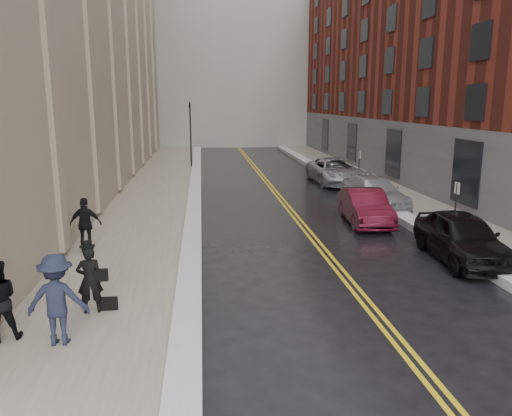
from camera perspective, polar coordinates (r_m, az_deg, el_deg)
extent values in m
plane|color=black|center=(11.26, 3.64, -15.69)|extent=(160.00, 160.00, 0.00)
cube|color=gray|center=(26.46, -12.03, 0.57)|extent=(4.00, 64.00, 0.15)
cube|color=gray|center=(28.43, 16.15, 1.15)|extent=(3.00, 64.00, 0.15)
cube|color=gold|center=(26.66, 2.85, 0.75)|extent=(0.12, 64.00, 0.01)
cube|color=gold|center=(26.69, 3.36, 0.76)|extent=(0.12, 64.00, 0.01)
cube|color=silver|center=(26.31, -7.05, 0.80)|extent=(0.70, 60.80, 0.26)
cube|color=silver|center=(27.77, 12.62, 1.24)|extent=(0.85, 60.80, 0.30)
cube|color=maroon|center=(38.22, 25.21, 16.65)|extent=(14.00, 50.00, 18.00)
cylinder|color=black|center=(39.90, -7.48, 8.21)|extent=(0.12, 0.12, 5.20)
imported|color=black|center=(39.82, -7.56, 11.08)|extent=(0.18, 0.15, 0.90)
cylinder|color=black|center=(20.68, 21.79, -0.34)|extent=(0.06, 0.06, 2.20)
cube|color=white|center=(20.51, 21.99, 2.12)|extent=(0.02, 0.35, 0.45)
cylinder|color=black|center=(31.60, 11.68, 4.32)|extent=(0.06, 0.06, 2.20)
cube|color=white|center=(31.50, 11.75, 5.94)|extent=(0.02, 0.35, 0.45)
imported|color=black|center=(17.99, 22.46, -3.08)|extent=(2.28, 4.93, 1.64)
imported|color=#460C18|center=(22.19, 12.38, 0.13)|extent=(1.94, 4.66, 1.50)
imported|color=#ABAEB3|center=(25.73, 13.33, 1.74)|extent=(2.59, 5.41, 1.52)
imported|color=#9EA0A6|center=(32.72, 9.04, 4.19)|extent=(2.92, 6.01, 1.65)
imported|color=black|center=(12.92, -18.48, -7.77)|extent=(0.68, 0.51, 1.69)
imported|color=#1C1F32|center=(11.51, -21.77, -9.68)|extent=(1.30, 0.76, 1.99)
imported|color=black|center=(18.28, -18.88, -1.75)|extent=(1.10, 0.48, 1.85)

